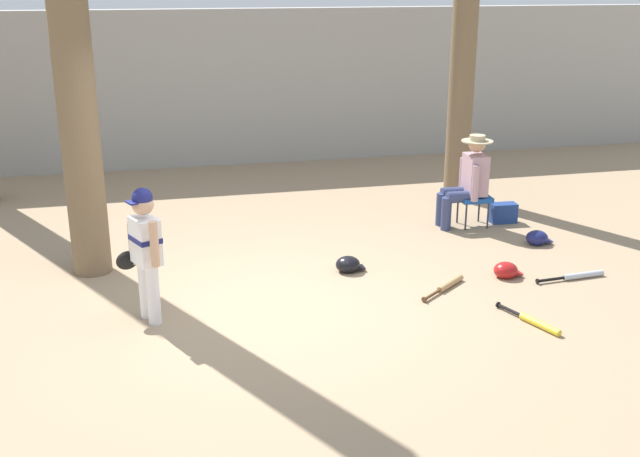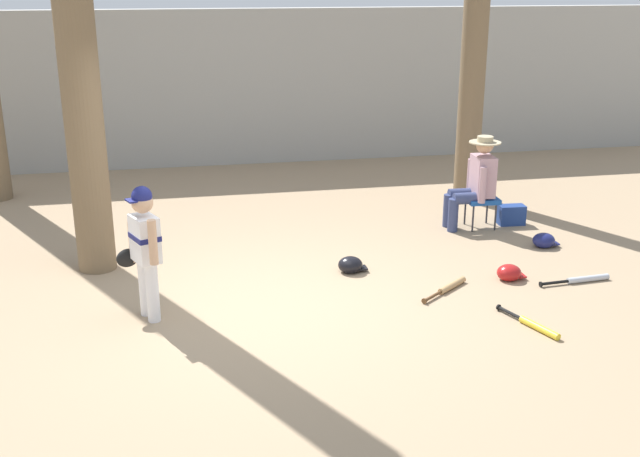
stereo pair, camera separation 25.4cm
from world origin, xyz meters
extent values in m
plane|color=#9E8466|center=(0.00, 0.00, 0.00)|extent=(60.00, 60.00, 0.00)
cube|color=#9E9E99|center=(0.00, 6.25, 1.30)|extent=(18.00, 0.36, 2.59)
cylinder|color=brown|center=(-1.74, 1.44, 2.74)|extent=(0.41, 0.41, 5.49)
cone|color=brown|center=(-1.74, 1.44, 0.00)|extent=(0.65, 0.65, 0.25)
cylinder|color=brown|center=(3.36, 3.36, 2.42)|extent=(0.36, 0.36, 4.85)
cone|color=brown|center=(3.36, 3.36, 0.00)|extent=(0.49, 0.49, 0.22)
cylinder|color=white|center=(-1.11, -0.08, 0.29)|extent=(0.12, 0.12, 0.58)
cylinder|color=white|center=(-1.18, 0.08, 0.29)|extent=(0.12, 0.12, 0.58)
cube|color=white|center=(-1.15, 0.00, 0.80)|extent=(0.30, 0.35, 0.44)
cube|color=navy|center=(-1.15, 0.00, 0.82)|extent=(0.31, 0.36, 0.05)
sphere|color=tan|center=(-1.15, 0.00, 1.15)|extent=(0.20, 0.20, 0.20)
sphere|color=navy|center=(-1.15, 0.00, 1.21)|extent=(0.19, 0.19, 0.19)
cube|color=navy|center=(-1.23, -0.03, 1.19)|extent=(0.15, 0.17, 0.02)
cylinder|color=tan|center=(-1.07, -0.23, 0.84)|extent=(0.10, 0.10, 0.42)
cylinder|color=tan|center=(-1.27, 0.18, 0.72)|extent=(0.10, 0.10, 0.40)
ellipsoid|color=black|center=(-1.33, 0.17, 0.56)|extent=(0.25, 0.20, 0.18)
cube|color=#194C9E|center=(3.02, 1.99, 0.38)|extent=(0.42, 0.42, 0.06)
cylinder|color=#333338|center=(2.86, 1.84, 0.19)|extent=(0.02, 0.02, 0.38)
cylinder|color=#333338|center=(2.87, 2.14, 0.19)|extent=(0.02, 0.02, 0.38)
cylinder|color=#333338|center=(3.16, 1.83, 0.19)|extent=(0.02, 0.02, 0.38)
cylinder|color=#333338|center=(3.17, 2.13, 0.19)|extent=(0.02, 0.02, 0.38)
cylinder|color=navy|center=(2.62, 1.90, 0.21)|extent=(0.13, 0.13, 0.43)
cylinder|color=navy|center=(2.62, 2.10, 0.21)|extent=(0.13, 0.13, 0.43)
cylinder|color=navy|center=(2.82, 1.90, 0.43)|extent=(0.41, 0.17, 0.15)
cylinder|color=navy|center=(2.82, 2.10, 0.43)|extent=(0.41, 0.17, 0.15)
cube|color=#B28C99|center=(3.02, 1.99, 0.69)|extent=(0.25, 0.37, 0.52)
cylinder|color=#B28C99|center=(2.93, 1.77, 0.63)|extent=(0.09, 0.09, 0.46)
cylinder|color=#B28C99|center=(2.95, 2.21, 0.63)|extent=(0.09, 0.09, 0.46)
sphere|color=tan|center=(3.02, 1.99, 1.09)|extent=(0.22, 0.22, 0.22)
cylinder|color=tan|center=(3.02, 1.99, 1.12)|extent=(0.40, 0.40, 0.02)
cylinder|color=tan|center=(3.02, 1.99, 1.16)|extent=(0.20, 0.20, 0.09)
cube|color=navy|center=(3.47, 2.02, 0.13)|extent=(0.35, 0.20, 0.26)
cylinder|color=#B7BCC6|center=(3.44, 0.01, 0.03)|extent=(0.49, 0.10, 0.07)
cylinder|color=black|center=(3.03, -0.02, 0.03)|extent=(0.33, 0.06, 0.03)
cylinder|color=black|center=(2.87, -0.04, 0.03)|extent=(0.02, 0.06, 0.06)
cylinder|color=tan|center=(1.94, 0.12, 0.03)|extent=(0.40, 0.34, 0.07)
cylinder|color=brown|center=(1.65, -0.12, 0.03)|extent=(0.26, 0.21, 0.03)
cylinder|color=brown|center=(1.53, -0.21, 0.03)|extent=(0.05, 0.05, 0.06)
cylinder|color=yellow|center=(2.37, -1.00, 0.03)|extent=(0.22, 0.45, 0.07)
cylinder|color=black|center=(2.24, -0.64, 0.03)|extent=(0.13, 0.30, 0.03)
cylinder|color=black|center=(2.19, -0.50, 0.03)|extent=(0.06, 0.03, 0.06)
ellipsoid|color=black|center=(1.01, 0.79, 0.08)|extent=(0.27, 0.25, 0.19)
cube|color=black|center=(1.14, 0.79, 0.04)|extent=(0.11, 0.14, 0.02)
ellipsoid|color=#A81919|center=(2.63, 0.23, 0.08)|extent=(0.27, 0.24, 0.18)
cube|color=#A81919|center=(2.76, 0.23, 0.04)|extent=(0.11, 0.13, 0.02)
ellipsoid|color=navy|center=(3.48, 1.13, 0.08)|extent=(0.27, 0.25, 0.18)
cube|color=navy|center=(3.61, 1.13, 0.04)|extent=(0.11, 0.14, 0.02)
camera|label=1|loc=(-1.11, -6.84, 3.13)|focal=43.06mm
camera|label=2|loc=(-0.87, -6.90, 3.13)|focal=43.06mm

